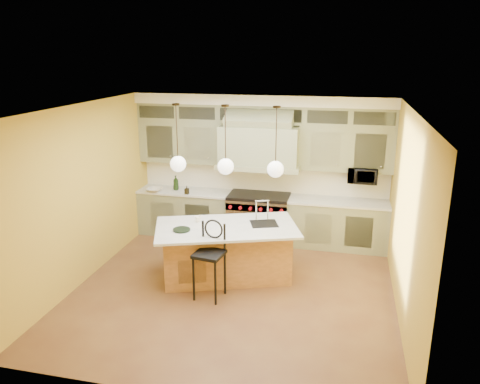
% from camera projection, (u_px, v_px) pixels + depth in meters
% --- Properties ---
extents(floor, '(5.00, 5.00, 0.00)m').
position_uv_depth(floor, '(234.00, 290.00, 7.52)').
color(floor, '#57311D').
rests_on(floor, ground).
extents(ceiling, '(5.00, 5.00, 0.00)m').
position_uv_depth(ceiling, '(233.00, 108.00, 6.68)').
color(ceiling, white).
rests_on(ceiling, wall_back).
extents(wall_back, '(5.00, 0.00, 5.00)m').
position_uv_depth(wall_back, '(263.00, 166.00, 9.43)').
color(wall_back, gold).
rests_on(wall_back, ground).
extents(wall_front, '(5.00, 0.00, 5.00)m').
position_uv_depth(wall_front, '(175.00, 279.00, 4.77)').
color(wall_front, gold).
rests_on(wall_front, ground).
extents(wall_left, '(0.00, 5.00, 5.00)m').
position_uv_depth(wall_left, '(85.00, 193.00, 7.64)').
color(wall_left, gold).
rests_on(wall_left, ground).
extents(wall_right, '(0.00, 5.00, 5.00)m').
position_uv_depth(wall_right, '(406.00, 217.00, 6.56)').
color(wall_right, gold).
rests_on(wall_right, ground).
extents(back_cabinetry, '(5.00, 0.77, 2.90)m').
position_uv_depth(back_cabinetry, '(260.00, 170.00, 9.19)').
color(back_cabinetry, gray).
rests_on(back_cabinetry, floor).
extents(range, '(1.20, 0.74, 0.96)m').
position_uv_depth(range, '(259.00, 217.00, 9.38)').
color(range, silver).
rests_on(range, floor).
extents(kitchen_island, '(2.58, 1.93, 1.35)m').
position_uv_depth(kitchen_island, '(227.00, 250.00, 7.85)').
color(kitchen_island, brown).
rests_on(kitchen_island, floor).
extents(counter_stool, '(0.49, 0.49, 1.22)m').
position_uv_depth(counter_stool, '(210.00, 255.00, 7.13)').
color(counter_stool, black).
rests_on(counter_stool, floor).
extents(microwave, '(0.54, 0.37, 0.30)m').
position_uv_depth(microwave, '(362.00, 175.00, 8.78)').
color(microwave, black).
rests_on(microwave, back_cabinetry).
extents(oil_bottle_a, '(0.12, 0.13, 0.30)m').
position_uv_depth(oil_bottle_a, '(176.00, 183.00, 9.59)').
color(oil_bottle_a, black).
rests_on(oil_bottle_a, back_cabinetry).
extents(oil_bottle_b, '(0.08, 0.08, 0.17)m').
position_uv_depth(oil_bottle_b, '(187.00, 190.00, 9.32)').
color(oil_bottle_b, black).
rests_on(oil_bottle_b, back_cabinetry).
extents(fruit_bowl, '(0.31, 0.31, 0.07)m').
position_uv_depth(fruit_bowl, '(154.00, 190.00, 9.49)').
color(fruit_bowl, silver).
rests_on(fruit_bowl, back_cabinetry).
extents(cup, '(0.12, 0.12, 0.10)m').
position_uv_depth(cup, '(198.00, 219.00, 7.87)').
color(cup, white).
rests_on(cup, kitchen_island).
extents(pendant_left, '(0.26, 0.26, 1.11)m').
position_uv_depth(pendant_left, '(178.00, 162.00, 7.60)').
color(pendant_left, '#2D2319').
rests_on(pendant_left, ceiling).
extents(pendant_center, '(0.26, 0.26, 1.11)m').
position_uv_depth(pendant_center, '(226.00, 165.00, 7.43)').
color(pendant_center, '#2D2319').
rests_on(pendant_center, ceiling).
extents(pendant_right, '(0.26, 0.26, 1.11)m').
position_uv_depth(pendant_right, '(275.00, 167.00, 7.25)').
color(pendant_right, '#2D2319').
rests_on(pendant_right, ceiling).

